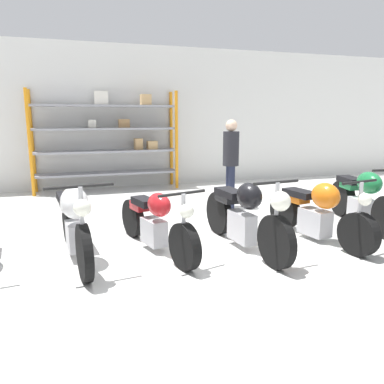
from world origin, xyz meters
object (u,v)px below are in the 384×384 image
at_px(motorcycle_white, 74,220).
at_px(motorcycle_orange, 318,212).
at_px(shelving_rack, 109,136).
at_px(motorcycle_black, 245,215).
at_px(motorcycle_red, 156,222).
at_px(motorcycle_green, 364,199).
at_px(person_browsing, 231,156).

relative_size(motorcycle_white, motorcycle_orange, 1.03).
height_order(shelving_rack, motorcycle_white, shelving_rack).
bearing_deg(shelving_rack, motorcycle_white, -100.75).
bearing_deg(motorcycle_black, motorcycle_orange, 85.83).
distance_m(motorcycle_red, motorcycle_orange, 2.41).
height_order(motorcycle_black, motorcycle_green, motorcycle_black).
bearing_deg(motorcycle_orange, motorcycle_green, 98.00).
xyz_separation_m(motorcycle_orange, person_browsing, (-0.42, 2.31, 0.62)).
distance_m(motorcycle_red, motorcycle_black, 1.23).
height_order(motorcycle_white, motorcycle_orange, motorcycle_white).
distance_m(shelving_rack, motorcycle_black, 5.23).
xyz_separation_m(motorcycle_black, motorcycle_orange, (1.20, 0.04, -0.07)).
bearing_deg(motorcycle_white, motorcycle_red, 82.37).
distance_m(shelving_rack, motorcycle_green, 5.95).
relative_size(motorcycle_red, motorcycle_orange, 1.03).
xyz_separation_m(motorcycle_black, person_browsing, (0.78, 2.35, 0.55)).
height_order(motorcycle_white, motorcycle_black, motorcycle_white).
relative_size(motorcycle_red, motorcycle_black, 0.95).
height_order(motorcycle_orange, person_browsing, person_browsing).
bearing_deg(shelving_rack, motorcycle_black, -74.87).
bearing_deg(shelving_rack, motorcycle_red, -88.07).
distance_m(motorcycle_black, person_browsing, 2.54).
xyz_separation_m(motorcycle_white, motorcycle_orange, (3.44, -0.25, -0.10)).
bearing_deg(shelving_rack, person_browsing, -51.02).
bearing_deg(motorcycle_green, motorcycle_orange, -61.25).
relative_size(motorcycle_red, motorcycle_green, 1.03).
xyz_separation_m(shelving_rack, motorcycle_orange, (2.55, -4.94, -0.91)).
bearing_deg(person_browsing, motorcycle_green, 136.33).
xyz_separation_m(motorcycle_white, motorcycle_red, (1.05, -0.00, -0.12)).
xyz_separation_m(motorcycle_orange, motorcycle_green, (1.18, 0.39, 0.05)).
distance_m(motorcycle_white, motorcycle_green, 4.63).
relative_size(motorcycle_green, person_browsing, 1.14).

